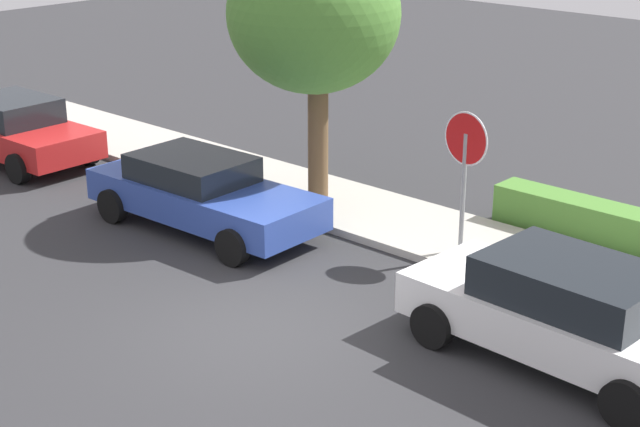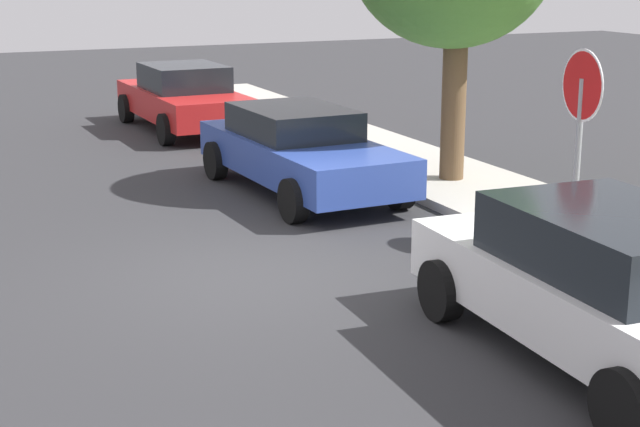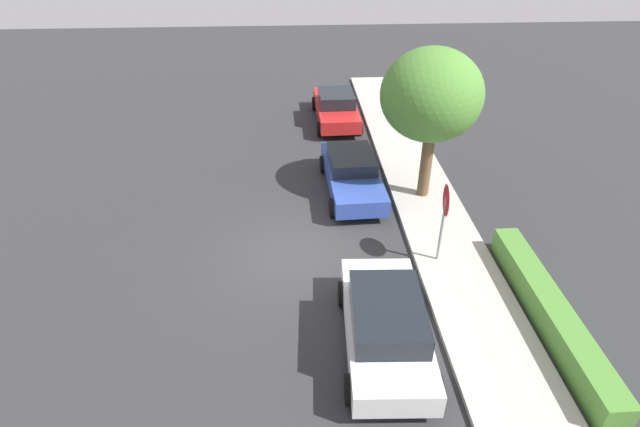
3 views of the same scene
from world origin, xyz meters
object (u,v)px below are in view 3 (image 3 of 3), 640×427
Objects in this scene: parked_car_white at (386,324)px; stop_sign at (445,211)px; parked_car_blue at (352,173)px; street_tree_near_corner at (431,96)px; parked_car_red at (336,107)px.

stop_sign is at bearing 146.19° from parked_car_white.
street_tree_near_corner reaches higher than parked_car_blue.
parked_car_red reaches higher than parked_car_blue.
stop_sign reaches higher than parked_car_white.
parked_car_white is 0.94× the size of parked_car_blue.
parked_car_red is (-13.68, 0.04, -0.04)m from parked_car_white.
parked_car_blue is (-4.28, -1.99, -1.08)m from stop_sign.
parked_car_red is at bearing 179.83° from parked_car_white.
stop_sign is 4.12m from street_tree_near_corner.
stop_sign is at bearing -4.92° from street_tree_near_corner.
stop_sign is 0.58× the size of parked_car_white.
parked_car_red is 0.89× the size of street_tree_near_corner.
street_tree_near_corner is at bearing 74.58° from parked_car_blue.
parked_car_white is 0.85× the size of street_tree_near_corner.
street_tree_near_corner is at bearing 160.60° from parked_car_white.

